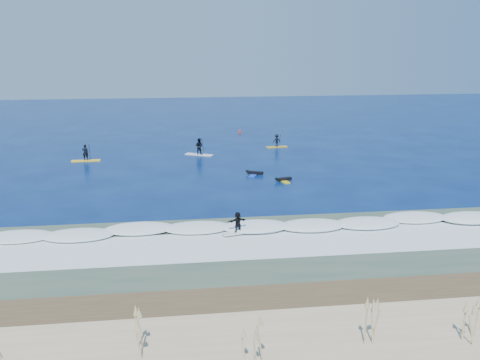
{
  "coord_description": "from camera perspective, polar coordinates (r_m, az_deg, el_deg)",
  "views": [
    {
      "loc": [
        -4.65,
        -44.94,
        12.76
      ],
      "look_at": [
        1.43,
        1.18,
        0.6
      ],
      "focal_mm": 40.0,
      "sensor_mm": 36.0,
      "label": 1
    }
  ],
  "objects": [
    {
      "name": "wet_sand_strip",
      "position": [
        27.09,
        3.37,
        -13.48
      ],
      "size": [
        90.0,
        5.0,
        0.08
      ],
      "primitive_type": "cube",
      "color": "#4C3623",
      "rests_on": "ground"
    },
    {
      "name": "prone_paddler_far",
      "position": [
        52.39,
        1.55,
        0.73
      ],
      "size": [
        1.69,
        2.26,
        0.46
      ],
      "rotation": [
        0.0,
        0.0,
        1.15
      ],
      "color": "blue",
      "rests_on": "ground"
    },
    {
      "name": "shallow_water",
      "position": [
        33.78,
        0.97,
        -7.53
      ],
      "size": [
        90.0,
        13.0,
        0.01
      ],
      "primitive_type": "cube",
      "color": "#374C3B",
      "rests_on": "ground"
    },
    {
      "name": "sup_paddler_left",
      "position": [
        60.62,
        -16.15,
        2.57
      ],
      "size": [
        3.09,
        0.87,
        2.15
      ],
      "rotation": [
        0.0,
        0.0,
        0.03
      ],
      "color": "yellow",
      "rests_on": "ground"
    },
    {
      "name": "ground",
      "position": [
        46.94,
        -1.54,
        -1.13
      ],
      "size": [
        160.0,
        160.0,
        0.0
      ],
      "primitive_type": "plane",
      "color": "#031649",
      "rests_on": "ground"
    },
    {
      "name": "whitewater",
      "position": [
        34.7,
        0.73,
        -6.92
      ],
      "size": [
        34.0,
        5.0,
        0.02
      ],
      "primitive_type": "cube",
      "color": "silver",
      "rests_on": "ground"
    },
    {
      "name": "sup_paddler_center",
      "position": [
        61.53,
        -4.39,
        3.45
      ],
      "size": [
        3.27,
        2.21,
        2.29
      ],
      "rotation": [
        0.0,
        0.0,
        -0.47
      ],
      "color": "silver",
      "rests_on": "ground"
    },
    {
      "name": "sup_paddler_right",
      "position": [
        66.05,
        3.93,
        4.12
      ],
      "size": [
        2.71,
        0.98,
        1.86
      ],
      "rotation": [
        0.0,
        0.0,
        0.12
      ],
      "color": "gold",
      "rests_on": "ground"
    },
    {
      "name": "wave_surfer",
      "position": [
        36.04,
        -0.25,
        -4.65
      ],
      "size": [
        2.15,
        1.08,
        1.5
      ],
      "rotation": [
        0.0,
        0.0,
        0.26
      ],
      "color": "silver",
      "rests_on": "breaking_wave"
    },
    {
      "name": "dune_grass",
      "position": [
        21.5,
        6.3,
        -15.93
      ],
      "size": [
        40.0,
        4.0,
        1.7
      ],
      "primitive_type": null,
      "color": "tan",
      "rests_on": "dune"
    },
    {
      "name": "prone_paddler_near",
      "position": [
        50.15,
        4.62,
        0.04
      ],
      "size": [
        1.67,
        2.17,
        0.44
      ],
      "rotation": [
        0.0,
        0.0,
        1.79
      ],
      "color": "gold",
      "rests_on": "ground"
    },
    {
      "name": "marker_buoy",
      "position": [
        75.7,
        -0.01,
        5.18
      ],
      "size": [
        0.29,
        0.29,
        0.7
      ],
      "rotation": [
        0.0,
        0.0,
        0.37
      ],
      "color": "red",
      "rests_on": "ground"
    },
    {
      "name": "breaking_wave",
      "position": [
        37.48,
        0.07,
        -5.25
      ],
      "size": [
        40.0,
        6.0,
        0.3
      ],
      "primitive_type": "cube",
      "color": "white",
      "rests_on": "ground"
    }
  ]
}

